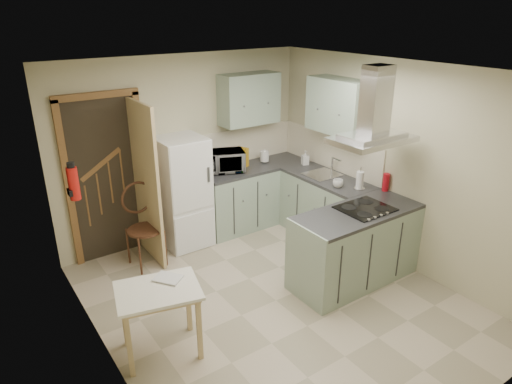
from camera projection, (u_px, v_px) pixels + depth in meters
floor at (276, 300)px, 5.09m from camera, size 4.20×4.20×0.00m
ceiling at (280, 71)px, 4.15m from camera, size 4.20×4.20×0.00m
back_wall at (184, 148)px, 6.22m from camera, size 3.60×0.00×3.60m
left_wall at (100, 247)px, 3.67m from camera, size 0.00×4.20×4.20m
right_wall at (395, 165)px, 5.57m from camera, size 0.00×4.20×4.20m
doorway at (107, 179)px, 5.69m from camera, size 1.10×0.12×2.10m
fridge at (183, 192)px, 6.07m from camera, size 0.60×0.60×1.50m
counter_back at (238, 199)px, 6.64m from camera, size 1.08×0.60×0.90m
counter_right at (312, 201)px, 6.57m from camera, size 0.60×1.95×0.90m
splashback at (244, 144)px, 6.75m from camera, size 1.68×0.02×0.50m
wall_cabinet_back at (249, 99)px, 6.36m from camera, size 0.85×0.35×0.70m
wall_cabinet_right at (339, 106)px, 5.90m from camera, size 0.35×0.90×0.70m
peninsula at (356, 246)px, 5.33m from camera, size 1.55×0.65×0.90m
hob at (365, 208)px, 5.21m from camera, size 0.58×0.50×0.01m
extractor_hood at (372, 139)px, 4.90m from camera, size 0.90×0.55×0.10m
sink at (322, 174)px, 6.27m from camera, size 0.45×0.40×0.01m
fire_extinguisher at (74, 184)px, 4.29m from camera, size 0.10×0.10×0.32m
drop_leaf_table at (161, 321)px, 4.22m from camera, size 0.85×0.72×0.69m
bentwood_chair at (145, 230)px, 5.63m from camera, size 0.46×0.46×0.97m
microwave at (225, 161)px, 6.35m from camera, size 0.62×0.53×0.29m
kettle at (264, 156)px, 6.74m from camera, size 0.15×0.15×0.19m
cereal_box at (242, 157)px, 6.58m from camera, size 0.14×0.19×0.27m
soap_bottle at (305, 158)px, 6.64m from camera, size 0.12×0.12×0.20m
paper_towel at (360, 180)px, 5.74m from camera, size 0.10×0.10×0.24m
cup at (338, 183)px, 5.82m from camera, size 0.16×0.16×0.10m
red_bottle at (386, 182)px, 5.68m from camera, size 0.10×0.10×0.23m
book at (163, 279)px, 4.14m from camera, size 0.29×0.31×0.11m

